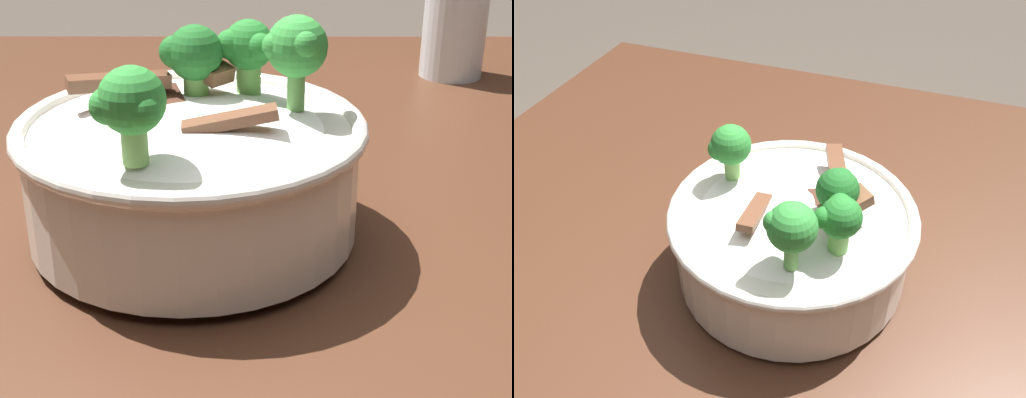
% 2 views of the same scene
% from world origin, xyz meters
% --- Properties ---
extents(rice_bowl, '(0.25, 0.25, 0.16)m').
position_xyz_m(rice_bowl, '(0.10, 0.04, 0.83)').
color(rice_bowl, silver).
rests_on(rice_bowl, dining_table).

